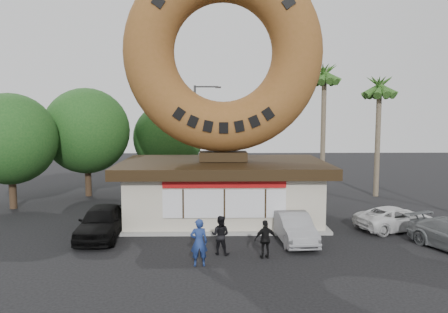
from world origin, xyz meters
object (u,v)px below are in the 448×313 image
object	(u,v)px
giant_donut	(223,52)
car_black	(102,222)
person_right	(265,239)
car_white	(396,218)
person_left	(199,242)
car_silver	(294,228)
donut_shop	(223,188)
street_lamp	(197,131)
person_center	(220,235)

from	to	relation	value
giant_donut	car_black	distance (m)	10.80
person_right	car_white	xyz separation A→B (m)	(7.15, 4.19, -0.21)
giant_donut	person_right	size ratio (longest dim) A/B	6.74
person_left	car_silver	bearing A→B (deg)	-150.56
car_white	donut_shop	bearing A→B (deg)	57.15
car_white	person_right	bearing A→B (deg)	102.35
street_lamp	car_silver	distance (m)	15.61
giant_donut	person_right	distance (m)	10.74
person_left	car_white	size ratio (longest dim) A/B	0.44
donut_shop	car_silver	bearing A→B (deg)	-52.97
person_center	car_silver	bearing A→B (deg)	-136.09
person_right	car_white	size ratio (longest dim) A/B	0.38
person_center	car_black	world-z (taller)	person_center
car_black	giant_donut	bearing A→B (deg)	29.72
person_right	car_black	size ratio (longest dim) A/B	0.35
giant_donut	street_lamp	size ratio (longest dim) A/B	1.34
donut_shop	person_center	xyz separation A→B (m)	(-0.23, -5.97, -0.94)
donut_shop	car_white	size ratio (longest dim) A/B	2.64
car_silver	car_white	bearing A→B (deg)	14.99
person_left	person_center	bearing A→B (deg)	-128.23
donut_shop	giant_donut	world-z (taller)	giant_donut
giant_donut	person_left	distance (m)	11.10
person_right	car_black	bearing A→B (deg)	-34.85
donut_shop	car_black	world-z (taller)	donut_shop
person_left	person_right	size ratio (longest dim) A/B	1.18
person_center	car_black	size ratio (longest dim) A/B	0.36
person_center	person_right	xyz separation A→B (m)	(1.84, -0.54, -0.03)
giant_donut	person_center	bearing A→B (deg)	-92.19
giant_donut	car_black	xyz separation A→B (m)	(-5.86, -3.47, -8.39)
giant_donut	car_silver	world-z (taller)	giant_donut
giant_donut	car_white	bearing A→B (deg)	-14.96
person_left	street_lamp	bearing A→B (deg)	-93.92
giant_donut	car_white	size ratio (longest dim) A/B	2.53
donut_shop	person_left	xyz separation A→B (m)	(-1.08, -7.35, -0.83)
person_center	person_left	bearing A→B (deg)	75.44
donut_shop	person_right	distance (m)	6.78
person_right	car_white	distance (m)	8.29
street_lamp	person_center	world-z (taller)	street_lamp
donut_shop	giant_donut	distance (m)	7.41
giant_donut	car_black	bearing A→B (deg)	-149.37
street_lamp	person_left	size ratio (longest dim) A/B	4.26
car_black	car_silver	distance (m)	9.10
person_center	car_silver	world-z (taller)	person_center
donut_shop	car_white	world-z (taller)	donut_shop
person_center	street_lamp	bearing A→B (deg)	-66.99
street_lamp	car_silver	bearing A→B (deg)	-70.47
car_black	car_silver	bearing A→B (deg)	-5.92
person_center	car_white	world-z (taller)	person_center
person_center	person_right	size ratio (longest dim) A/B	1.04
car_silver	car_white	distance (m)	5.89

